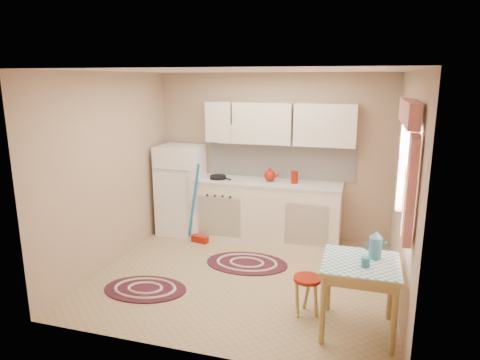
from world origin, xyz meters
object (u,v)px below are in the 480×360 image
(base_cabinets, at_px, (265,212))
(stool, at_px, (307,296))
(table, at_px, (358,297))
(fridge, at_px, (181,190))

(base_cabinets, relative_size, stool, 5.36)
(base_cabinets, distance_m, stool, 2.18)
(base_cabinets, xyz_separation_m, table, (1.43, -2.12, -0.08))
(stool, bearing_deg, table, -17.05)
(fridge, xyz_separation_m, table, (2.78, -2.07, -0.34))
(base_cabinets, height_order, stool, base_cabinets)
(fridge, xyz_separation_m, base_cabinets, (1.35, 0.05, -0.26))
(base_cabinets, bearing_deg, table, -56.03)
(base_cabinets, bearing_deg, stool, -65.03)
(table, height_order, stool, table)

